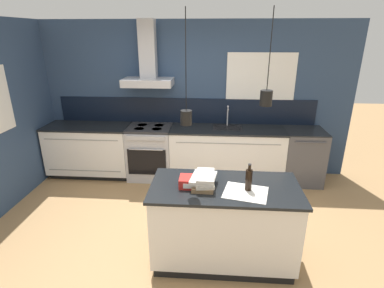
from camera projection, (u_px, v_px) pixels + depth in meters
ground_plane at (171, 238)px, 3.72m from camera, size 16.00×16.00×0.00m
wall_back at (184, 97)px, 5.12m from camera, size 5.60×2.46×2.60m
counter_run_left at (90, 150)px, 5.26m from camera, size 1.43×0.64×0.91m
counter_run_sink at (226, 154)px, 5.09m from camera, size 1.89×0.64×1.26m
oven_range at (151, 152)px, 5.18m from camera, size 0.74×0.66×0.91m
dishwasher at (302, 156)px, 5.00m from camera, size 0.64×0.65×0.91m
kitchen_island at (224, 223)px, 3.23m from camera, size 1.54×0.77×0.91m
bottle_on_island at (249, 180)px, 2.96m from camera, size 0.07×0.07×0.29m
book_stack at (204, 180)px, 3.05m from camera, size 0.28×0.35×0.14m
red_supply_box at (191, 182)px, 3.06m from camera, size 0.23×0.19×0.10m
paper_pile at (246, 192)px, 2.95m from camera, size 0.49×0.43×0.01m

